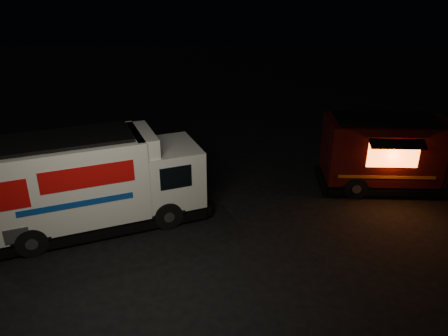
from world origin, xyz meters
TOP-DOWN VIEW (x-y plane):
  - ground at (0.00, 0.00)m, footprint 80.00×80.00m
  - white_truck at (-2.93, 0.69)m, footprint 7.30×4.50m
  - red_truck at (7.82, 2.89)m, footprint 6.13×2.69m

SIDE VIEW (x-z plane):
  - ground at x=0.00m, z-range 0.00..0.00m
  - red_truck at x=7.82m, z-range 0.00..2.78m
  - white_truck at x=-2.93m, z-range 0.00..3.13m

